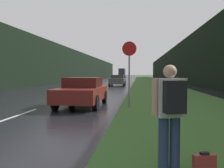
{
  "coord_description": "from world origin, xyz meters",
  "views": [
    {
      "loc": [
        4.48,
        0.17,
        1.56
      ],
      "look_at": [
        2.7,
        16.03,
        0.86
      ],
      "focal_mm": 38.0,
      "sensor_mm": 36.0,
      "label": 1
    }
  ],
  "objects_px": {
    "delivery_truck": "(122,73)",
    "stop_sign": "(129,68)",
    "hitchhiker_with_backpack": "(170,110)",
    "car_passing_near": "(83,91)",
    "car_passing_far": "(118,80)",
    "suitcase": "(204,164)"
  },
  "relations": [
    {
      "from": "car_passing_far",
      "to": "stop_sign",
      "type": "bearing_deg",
      "value": 96.61
    },
    {
      "from": "delivery_truck",
      "to": "stop_sign",
      "type": "bearing_deg",
      "value": -85.82
    },
    {
      "from": "car_passing_far",
      "to": "suitcase",
      "type": "bearing_deg",
      "value": 97.93
    },
    {
      "from": "stop_sign",
      "to": "car_passing_far",
      "type": "distance_m",
      "value": 19.56
    },
    {
      "from": "car_passing_far",
      "to": "delivery_truck",
      "type": "bearing_deg",
      "value": -86.59
    },
    {
      "from": "stop_sign",
      "to": "delivery_truck",
      "type": "distance_m",
      "value": 80.45
    },
    {
      "from": "car_passing_far",
      "to": "delivery_truck",
      "type": "relative_size",
      "value": 0.54
    },
    {
      "from": "car_passing_near",
      "to": "delivery_truck",
      "type": "relative_size",
      "value": 0.54
    },
    {
      "from": "car_passing_near",
      "to": "delivery_truck",
      "type": "distance_m",
      "value": 79.99
    },
    {
      "from": "stop_sign",
      "to": "hitchhiker_with_backpack",
      "type": "height_order",
      "value": "stop_sign"
    },
    {
      "from": "suitcase",
      "to": "car_passing_near",
      "type": "xyz_separation_m",
      "value": [
        -3.69,
        7.38,
        0.54
      ]
    },
    {
      "from": "car_passing_far",
      "to": "delivery_truck",
      "type": "height_order",
      "value": "delivery_truck"
    },
    {
      "from": "stop_sign",
      "to": "car_passing_far",
      "type": "bearing_deg",
      "value": 96.61
    },
    {
      "from": "hitchhiker_with_backpack",
      "to": "car_passing_far",
      "type": "xyz_separation_m",
      "value": [
        -3.18,
        26.36,
        -0.25
      ]
    },
    {
      "from": "hitchhiker_with_backpack",
      "to": "car_passing_near",
      "type": "distance_m",
      "value": 7.96
    },
    {
      "from": "suitcase",
      "to": "delivery_truck",
      "type": "xyz_separation_m",
      "value": [
        -7.31,
        87.29,
        1.69
      ]
    },
    {
      "from": "car_passing_near",
      "to": "car_passing_far",
      "type": "xyz_separation_m",
      "value": [
        0.0,
        19.07,
        0.02
      ]
    },
    {
      "from": "delivery_truck",
      "to": "car_passing_near",
      "type": "bearing_deg",
      "value": -87.41
    },
    {
      "from": "stop_sign",
      "to": "suitcase",
      "type": "relative_size",
      "value": 8.14
    },
    {
      "from": "hitchhiker_with_backpack",
      "to": "suitcase",
      "type": "xyz_separation_m",
      "value": [
        0.51,
        -0.09,
        -0.82
      ]
    },
    {
      "from": "suitcase",
      "to": "stop_sign",
      "type": "bearing_deg",
      "value": 87.12
    },
    {
      "from": "hitchhiker_with_backpack",
      "to": "car_passing_near",
      "type": "bearing_deg",
      "value": 99.14
    }
  ]
}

